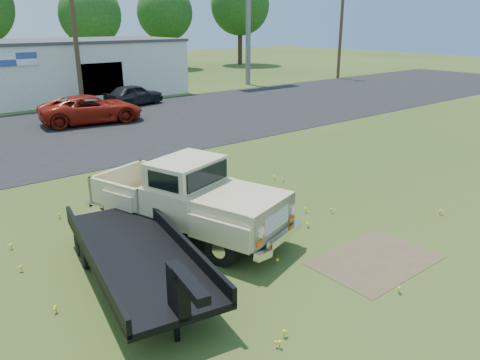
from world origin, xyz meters
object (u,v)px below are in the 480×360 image
Objects in this scene: vintage_pickup_truck at (187,197)px; red_pickup at (91,109)px; flatbed_trailer at (137,249)px; dark_sedan at (134,95)px.

vintage_pickup_truck reaches higher than red_pickup.
dark_sedan is (10.35, 20.67, -0.10)m from flatbed_trailer.
flatbed_trailer is 17.98m from red_pickup.
red_pickup is at bearing 117.13° from dark_sedan.
flatbed_trailer reaches higher than dark_sedan.
vintage_pickup_truck is 20.88m from dark_sedan.
red_pickup is at bearing 58.89° from vintage_pickup_truck.
vintage_pickup_truck reaches higher than dark_sedan.
vintage_pickup_truck reaches higher than flatbed_trailer.
vintage_pickup_truck is 2.66m from flatbed_trailer.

